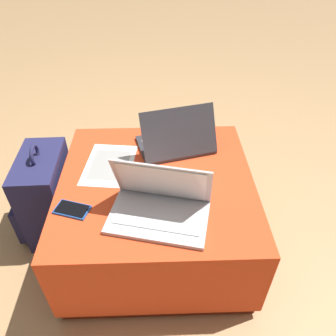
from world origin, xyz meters
TOP-DOWN VIEW (x-y plane):
  - ground_plane at (0.00, 0.00)m, footprint 14.00×14.00m
  - ottoman at (0.00, 0.00)m, footprint 0.83×0.81m
  - laptop_near at (0.01, -0.19)m, footprint 0.41×0.31m
  - laptop_far at (0.10, 0.22)m, footprint 0.39×0.30m
  - cell_phone at (-0.32, -0.16)m, footprint 0.15×0.11m
  - backpack at (-0.54, 0.11)m, footprint 0.25×0.34m
  - paper_sheet at (-0.21, 0.11)m, footprint 0.24×0.32m

SIDE VIEW (x-z plane):
  - ground_plane at x=0.00m, z-range 0.00..0.00m
  - ottoman at x=0.00m, z-range 0.00..0.41m
  - backpack at x=-0.54m, z-range -0.05..0.48m
  - paper_sheet at x=-0.21m, z-range 0.41..0.41m
  - cell_phone at x=-0.32m, z-range 0.41..0.42m
  - laptop_far at x=0.10m, z-range 0.35..0.57m
  - laptop_near at x=0.01m, z-range 0.35..0.57m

